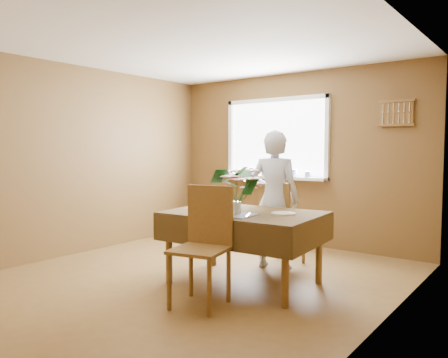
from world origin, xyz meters
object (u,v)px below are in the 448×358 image
Objects in this scene: dining_table at (244,221)px; flower_bouquet at (236,186)px; chair_far at (279,220)px; seated_woman at (275,200)px; chair_near at (204,241)px.

dining_table is 3.21× the size of flower_bouquet.
seated_woman is (0.01, -0.12, 0.26)m from chair_far.
flower_bouquet is (0.07, -0.88, 0.23)m from seated_woman.
seated_woman is 3.18× the size of flower_bouquet.
seated_woman is at bearing 90.00° from dining_table.
chair_near reaches higher than chair_far.
seated_woman reaches higher than flower_bouquet.
chair_near reaches higher than dining_table.
chair_near is 0.70m from flower_bouquet.
flower_bouquet is at bearing -88.33° from dining_table.
seated_woman is (-0.09, 1.40, 0.24)m from chair_near.
seated_woman reaches higher than chair_near.
dining_table is 1.53× the size of chair_near.
dining_table is at bearing 97.52° from chair_far.
chair_far is 0.95× the size of chair_near.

